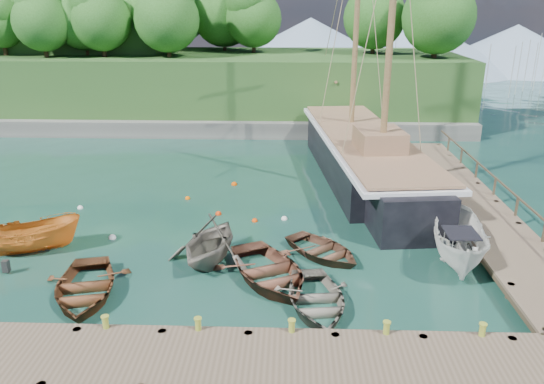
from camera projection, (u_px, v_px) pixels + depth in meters
The scene contains 25 objects.
ground at pixel (243, 271), 21.99m from camera, with size 160.00×160.00×0.00m, color #163A30.
dock_near at pixel (292, 364), 15.67m from camera, with size 20.00×3.20×1.10m.
dock_east at pixel (471, 204), 28.04m from camera, with size 3.20×24.00×1.10m.
bollard_0 at pixel (108, 343), 17.33m from camera, with size 0.26×0.26×0.45m, color olive.
bollard_1 at pixel (199, 345), 17.23m from camera, with size 0.26×0.26×0.45m, color olive.
bollard_2 at pixel (291, 347), 17.13m from camera, with size 0.26×0.26×0.45m, color olive.
bollard_3 at pixel (385, 349), 17.03m from camera, with size 0.26×0.26×0.45m, color olive.
bollard_4 at pixel (479, 351), 16.93m from camera, with size 0.26×0.26×0.45m, color olive.
rowboat_0 at pixel (85, 296), 20.12m from camera, with size 3.31×4.63×0.96m, color #59311A.
rowboat_1 at pixel (210, 261), 22.77m from camera, with size 3.63×4.21×2.22m, color #5F594E.
rowboat_2 at pixel (269, 280), 21.25m from camera, with size 3.62×5.06×1.05m, color brown.
rowboat_3 at pixel (316, 307), 19.38m from camera, with size 3.06×4.28×0.89m, color #645F53.
rowboat_4 at pixel (323, 256), 23.26m from camera, with size 2.80×3.92×0.81m, color brown.
motorboat_orange at pixel (32, 252), 23.63m from camera, with size 1.65×4.40×1.70m, color #C86E21.
cabin_boat_white at pixel (457, 263), 22.61m from camera, with size 2.08×5.53×2.13m, color silver.
schooner at pixel (364, 159), 33.52m from camera, with size 7.19×27.58×20.24m.
mooring_buoy_0 at pixel (112, 238), 24.98m from camera, with size 0.35×0.35×0.35m, color white.
mooring_buoy_1 at pixel (218, 214), 27.77m from camera, with size 0.32×0.32×0.32m, color red.
mooring_buoy_2 at pixel (255, 221), 26.91m from camera, with size 0.29×0.29×0.29m, color #E53F04.
mooring_buoy_3 at pixel (284, 219), 27.14m from camera, with size 0.32×0.32×0.32m, color silver.
mooring_buoy_4 at pixel (188, 199), 29.95m from camera, with size 0.28×0.28×0.28m, color #FB6300.
mooring_buoy_5 at pixel (234, 185), 32.24m from camera, with size 0.35×0.35×0.35m, color #E34C00.
mooring_buoy_6 at pixel (80, 208), 28.58m from camera, with size 0.30×0.30×0.30m, color white.
headland at pixel (135, 57), 50.00m from camera, with size 51.00×19.31×12.90m.
distant_ridge at pixel (306, 41), 86.14m from camera, with size 117.00×40.00×10.00m.
Camera 1 is at (1.88, -19.50, 10.57)m, focal length 35.00 mm.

